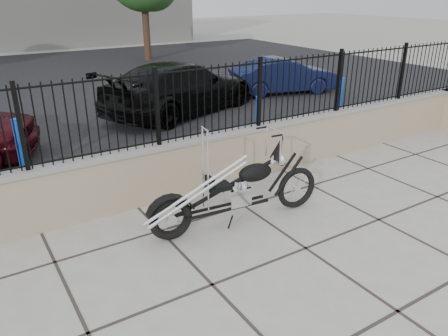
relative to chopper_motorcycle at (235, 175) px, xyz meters
The scene contains 10 objects.
ground_plane 1.44m from the chopper_motorcycle, 68.42° to the right, with size 90.00×90.00×0.00m, color #99968E.
parking_lot 11.42m from the chopper_motorcycle, 87.79° to the left, with size 30.00×30.00×0.00m, color black.
retaining_wall 1.49m from the chopper_motorcycle, 72.40° to the left, with size 14.00×0.36×0.96m, color gray.
iron_fence 1.64m from the chopper_motorcycle, 72.40° to the left, with size 14.00×0.08×1.20m, color black.
chopper_motorcycle is the anchor object (origin of this frame).
car_black 6.55m from the chopper_motorcycle, 69.95° to the left, with size 2.02×4.98×1.44m, color black.
car_blue 9.11m from the chopper_motorcycle, 46.09° to the left, with size 1.25×3.58×1.18m, color #10163A.
bollard_a 4.39m from the chopper_motorcycle, 122.84° to the left, with size 0.13×0.13×1.11m, color #0C3FB6.
bollard_b 4.30m from the chopper_motorcycle, 49.07° to the left, with size 0.12×0.12×0.97m, color #0B29B0.
bollard_c 7.34m from the chopper_motorcycle, 31.81° to the left, with size 0.12×0.12×0.97m, color #0B2BA6.
Camera 1 is at (-3.69, -3.73, 3.31)m, focal length 35.00 mm.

